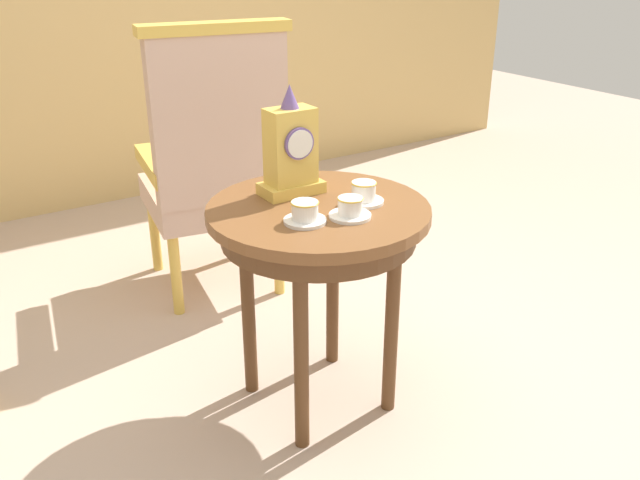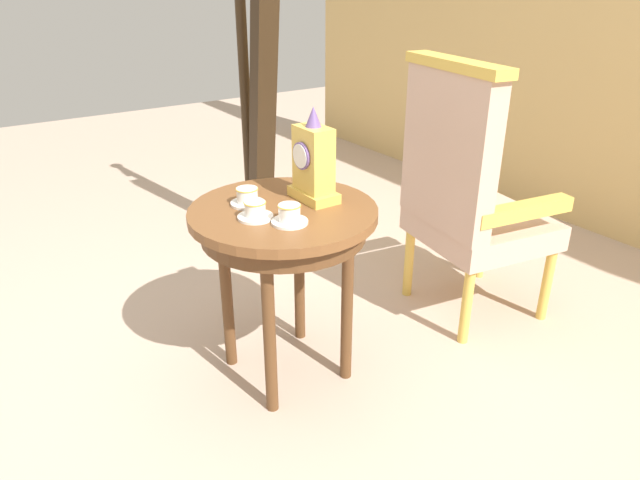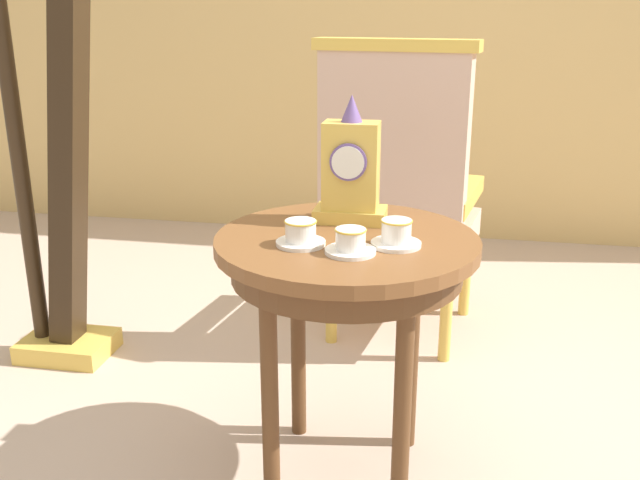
# 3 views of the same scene
# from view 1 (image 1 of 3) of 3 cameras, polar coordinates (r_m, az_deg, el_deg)

# --- Properties ---
(ground_plane) EXTENTS (10.00, 10.00, 0.00)m
(ground_plane) POSITION_cam_1_polar(r_m,az_deg,el_deg) (2.39, 0.59, -12.28)
(ground_plane) COLOR #BCA38E
(side_table) EXTENTS (0.67, 0.67, 0.69)m
(side_table) POSITION_cam_1_polar(r_m,az_deg,el_deg) (2.05, -0.14, 0.64)
(side_table) COLOR brown
(side_table) RESTS_ON ground
(teacup_left) EXTENTS (0.12, 0.12, 0.06)m
(teacup_left) POSITION_cam_1_polar(r_m,az_deg,el_deg) (1.89, -1.27, 2.26)
(teacup_left) COLOR white
(teacup_left) RESTS_ON side_table
(teacup_right) EXTENTS (0.12, 0.12, 0.06)m
(teacup_right) POSITION_cam_1_polar(r_m,az_deg,el_deg) (1.92, 2.53, 2.62)
(teacup_right) COLOR white
(teacup_right) RESTS_ON side_table
(teacup_center) EXTENTS (0.12, 0.12, 0.07)m
(teacup_center) POSITION_cam_1_polar(r_m,az_deg,el_deg) (2.03, 3.66, 3.88)
(teacup_center) COLOR white
(teacup_center) RESTS_ON side_table
(mantel_clock) EXTENTS (0.19, 0.11, 0.34)m
(mantel_clock) POSITION_cam_1_polar(r_m,az_deg,el_deg) (2.07, -2.45, 7.41)
(mantel_clock) COLOR gold
(mantel_clock) RESTS_ON side_table
(armchair) EXTENTS (0.62, 0.61, 1.14)m
(armchair) POSITION_cam_1_polar(r_m,az_deg,el_deg) (2.80, -8.77, 6.60)
(armchair) COLOR #CCA893
(armchair) RESTS_ON ground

